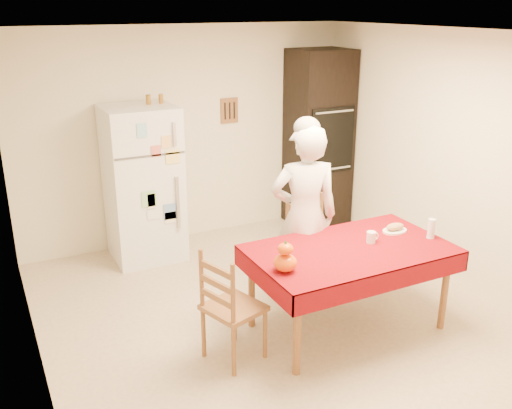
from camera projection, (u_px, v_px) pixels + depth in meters
floor at (277, 319)px, 5.19m from camera, size 4.50×4.50×0.00m
room_shell at (279, 145)px, 4.65m from camera, size 4.02×4.52×2.51m
refrigerator at (143, 184)px, 6.21m from camera, size 0.75×0.74×1.70m
oven_cabinet at (319, 139)px, 7.13m from camera, size 0.70×0.62×2.20m
dining_table at (350, 255)px, 4.83m from camera, size 1.70×1.00×0.76m
chair_far at (308, 240)px, 5.62m from camera, size 0.48×0.47×0.95m
chair_left at (228, 304)px, 4.43m from camera, size 0.51×0.52×0.95m
seated_woman at (304, 217)px, 5.21m from camera, size 0.73×0.58×1.74m
coffee_mug at (371, 237)px, 4.90m from camera, size 0.08×0.08×0.10m
pumpkin_lower at (285, 263)px, 4.38m from camera, size 0.18×0.18×0.14m
pumpkin_upper at (286, 249)px, 4.34m from camera, size 0.12×0.12×0.09m
wine_glass at (431, 229)px, 4.99m from camera, size 0.07×0.07×0.18m
bread_plate at (395, 231)px, 5.15m from camera, size 0.24×0.24×0.02m
bread_loaf at (395, 227)px, 5.14m from camera, size 0.18×0.10×0.06m
spice_jar_left at (148, 100)px, 6.01m from camera, size 0.05×0.05×0.10m
spice_jar_mid at (148, 100)px, 6.01m from camera, size 0.05×0.05×0.10m
spice_jar_right at (161, 99)px, 6.07m from camera, size 0.05×0.05×0.10m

